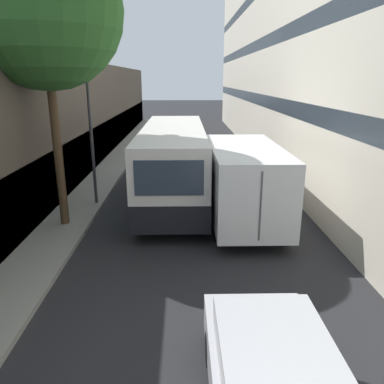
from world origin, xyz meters
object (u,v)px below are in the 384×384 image
(street_tree_left, at_px, (43,9))
(panel_van, at_px, (170,140))
(bus, at_px, (174,162))
(street_lamp, at_px, (87,78))
(car_hatchback, at_px, (274,382))
(box_truck, at_px, (241,176))

(street_tree_left, bearing_deg, panel_van, 75.44)
(bus, relative_size, panel_van, 2.10)
(street_lamp, height_order, street_tree_left, street_tree_left)
(car_hatchback, height_order, box_truck, box_truck)
(bus, xyz_separation_m, panel_van, (-0.49, 9.32, -0.57))
(car_hatchback, xyz_separation_m, street_tree_left, (-5.43, 7.84, 6.20))
(panel_van, relative_size, street_lamp, 0.66)
(bus, xyz_separation_m, street_lamp, (-3.11, -0.86, 3.36))
(car_hatchback, bearing_deg, street_lamp, 115.75)
(bus, distance_m, street_lamp, 4.66)
(box_truck, xyz_separation_m, street_tree_left, (-6.22, -1.13, 5.41))
(street_lamp, bearing_deg, car_hatchback, -64.25)
(box_truck, xyz_separation_m, panel_van, (-3.01, 11.24, -0.47))
(panel_van, bearing_deg, box_truck, -75.00)
(car_hatchback, xyz_separation_m, bus, (-1.73, 10.89, 0.90))
(bus, height_order, street_lamp, street_lamp)
(car_hatchback, distance_m, bus, 11.07)
(street_lamp, bearing_deg, street_tree_left, -105.12)
(panel_van, xyz_separation_m, street_lamp, (-2.62, -10.18, 3.93))
(box_truck, relative_size, street_lamp, 1.11)
(box_truck, relative_size, street_tree_left, 0.85)
(bus, bearing_deg, box_truck, -37.27)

